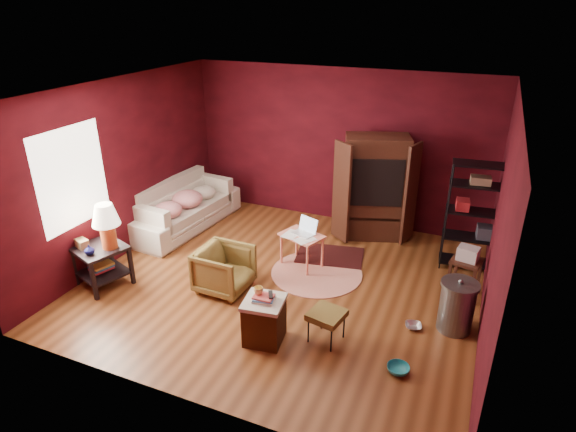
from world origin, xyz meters
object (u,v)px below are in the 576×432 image
object	(u,v)px
armchair	(224,268)
side_table	(103,238)
hamper	(264,319)
laptop_desk	(302,238)
sofa	(184,204)
wire_shelving	(476,213)
tv_armoire	(375,186)

from	to	relation	value
armchair	side_table	size ratio (longest dim) A/B	0.56
hamper	laptop_desk	bearing A→B (deg)	97.33
sofa	wire_shelving	size ratio (longest dim) A/B	1.36
sofa	wire_shelving	bearing A→B (deg)	-79.10
sofa	wire_shelving	distance (m)	4.94
sofa	laptop_desk	distance (m)	2.53
armchair	tv_armoire	distance (m)	3.00
tv_armoire	wire_shelving	distance (m)	1.72
armchair	sofa	bearing A→B (deg)	49.24
tv_armoire	wire_shelving	xyz separation A→B (m)	(1.65, -0.48, -0.01)
wire_shelving	laptop_desk	bearing A→B (deg)	-164.32
side_table	wire_shelving	world-z (taller)	wire_shelving
hamper	tv_armoire	bearing A→B (deg)	81.18
hamper	tv_armoire	xyz separation A→B (m)	(0.51, 3.32, 0.64)
sofa	tv_armoire	distance (m)	3.42
sofa	laptop_desk	world-z (taller)	sofa
armchair	hamper	world-z (taller)	armchair
armchair	hamper	xyz separation A→B (m)	(1.01, -0.80, -0.06)
sofa	armchair	size ratio (longest dim) A/B	3.21
side_table	wire_shelving	distance (m)	5.45
hamper	armchair	bearing A→B (deg)	141.59
side_table	wire_shelving	bearing A→B (deg)	28.14
laptop_desk	tv_armoire	distance (m)	1.69
tv_armoire	wire_shelving	world-z (taller)	tv_armoire
hamper	sofa	bearing A→B (deg)	139.26
laptop_desk	wire_shelving	world-z (taller)	wire_shelving
side_table	tv_armoire	size ratio (longest dim) A/B	0.71
tv_armoire	side_table	bearing A→B (deg)	-154.86
tv_armoire	hamper	bearing A→B (deg)	-117.73
side_table	tv_armoire	world-z (taller)	tv_armoire
sofa	hamper	bearing A→B (deg)	-125.47
armchair	wire_shelving	xyz separation A→B (m)	(3.18, 2.03, 0.57)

